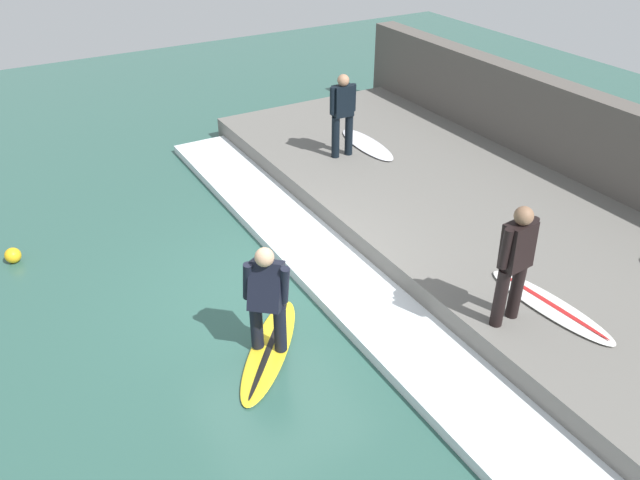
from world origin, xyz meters
name	(u,v)px	position (x,y,z in m)	size (l,w,h in m)	color
ground_plane	(275,294)	(0.00, 0.00, 0.00)	(28.00, 28.00, 0.00)	#2D564C
concrete_ledge	(472,217)	(3.75, 0.00, 0.23)	(4.40, 11.84, 0.45)	#66635E
back_wall	(581,147)	(6.20, 0.00, 0.98)	(0.50, 12.43, 1.95)	#544F49
wave_foam_crest	(333,271)	(0.98, 0.00, 0.08)	(1.14, 11.25, 0.15)	silver
surfboard_riding	(270,349)	(-0.61, -1.05, 0.03)	(1.71, 1.86, 0.07)	yellow
surfer_riding	(267,295)	(-0.61, -1.05, 0.90)	(0.58, 0.59, 1.51)	black
surfer_waiting_near	(515,260)	(2.00, -2.47, 1.37)	(0.55, 0.28, 1.62)	black
surfboard_waiting_near	(550,306)	(2.70, -2.59, 0.48)	(0.59, 1.93, 0.07)	white
surfer_waiting_far	(343,111)	(2.90, 2.84, 1.36)	(0.54, 0.25, 1.60)	black
surfboard_waiting_far	(367,144)	(3.59, 2.98, 0.48)	(0.62, 1.81, 0.06)	silver
marker_buoy	(13,255)	(-3.17, 2.82, 0.12)	(0.25, 0.25, 0.25)	yellow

